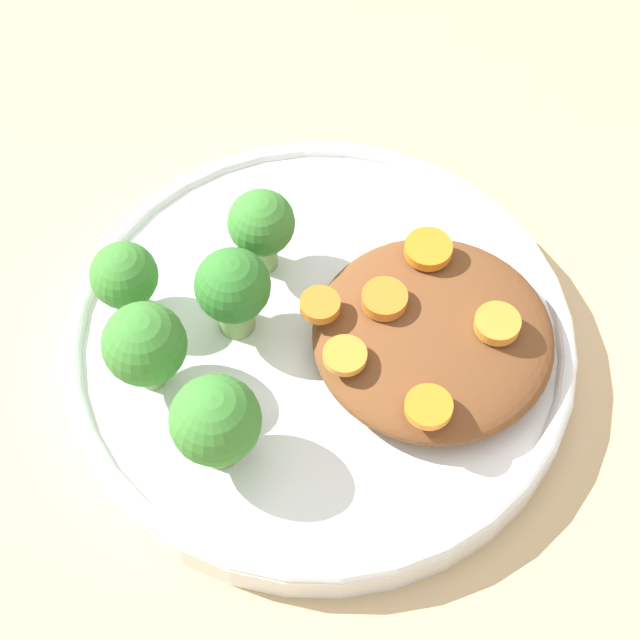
% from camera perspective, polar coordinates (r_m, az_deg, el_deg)
% --- Properties ---
extents(ground_plane, '(4.00, 4.00, 0.00)m').
position_cam_1_polar(ground_plane, '(0.56, -0.00, -1.91)').
color(ground_plane, tan).
extents(plate, '(0.26, 0.26, 0.02)m').
position_cam_1_polar(plate, '(0.55, -0.00, -1.22)').
color(plate, white).
rests_on(plate, ground_plane).
extents(stew_mound, '(0.12, 0.12, 0.03)m').
position_cam_1_polar(stew_mound, '(0.53, 6.05, -0.87)').
color(stew_mound, brown).
rests_on(stew_mound, plate).
extents(broccoli_floret_0, '(0.03, 0.03, 0.05)m').
position_cam_1_polar(broccoli_floret_0, '(0.54, -3.14, 5.04)').
color(broccoli_floret_0, '#7FA85B').
rests_on(broccoli_floret_0, plate).
extents(broccoli_floret_1, '(0.04, 0.04, 0.05)m').
position_cam_1_polar(broccoli_floret_1, '(0.51, -9.34, -1.34)').
color(broccoli_floret_1, '#7FA85B').
rests_on(broccoli_floret_1, plate).
extents(broccoli_floret_2, '(0.04, 0.04, 0.05)m').
position_cam_1_polar(broccoli_floret_2, '(0.52, -4.66, 1.65)').
color(broccoli_floret_2, '#7FA85B').
rests_on(broccoli_floret_2, plate).
extents(broccoli_floret_3, '(0.04, 0.04, 0.05)m').
position_cam_1_polar(broccoli_floret_3, '(0.48, -5.58, -5.45)').
color(broccoli_floret_3, '#759E51').
rests_on(broccoli_floret_3, plate).
extents(broccoli_floret_4, '(0.03, 0.03, 0.05)m').
position_cam_1_polar(broccoli_floret_4, '(0.54, -10.38, 2.23)').
color(broccoli_floret_4, '#759E51').
rests_on(broccoli_floret_4, plate).
extents(carrot_slice_0, '(0.02, 0.02, 0.01)m').
position_cam_1_polar(carrot_slice_0, '(0.52, 9.43, -0.19)').
color(carrot_slice_0, orange).
rests_on(carrot_slice_0, stew_mound).
extents(carrot_slice_1, '(0.02, 0.02, 0.01)m').
position_cam_1_polar(carrot_slice_1, '(0.52, 3.46, 1.13)').
color(carrot_slice_1, orange).
rests_on(carrot_slice_1, stew_mound).
extents(carrot_slice_2, '(0.02, 0.02, 0.00)m').
position_cam_1_polar(carrot_slice_2, '(0.49, 5.82, -4.63)').
color(carrot_slice_2, orange).
rests_on(carrot_slice_2, stew_mound).
extents(carrot_slice_3, '(0.02, 0.02, 0.00)m').
position_cam_1_polar(carrot_slice_3, '(0.50, 1.34, -1.90)').
color(carrot_slice_3, orange).
rests_on(carrot_slice_3, stew_mound).
extents(carrot_slice_4, '(0.02, 0.02, 0.01)m').
position_cam_1_polar(carrot_slice_4, '(0.54, 5.80, 3.79)').
color(carrot_slice_4, orange).
rests_on(carrot_slice_4, stew_mound).
extents(carrot_slice_5, '(0.02, 0.02, 0.01)m').
position_cam_1_polar(carrot_slice_5, '(0.52, 0.60, 0.79)').
color(carrot_slice_5, orange).
rests_on(carrot_slice_5, stew_mound).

